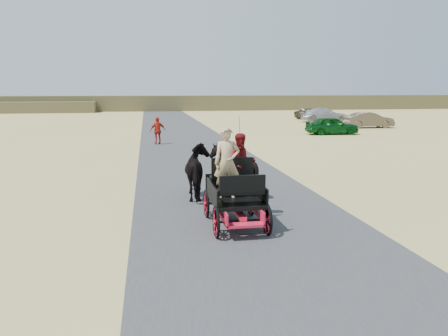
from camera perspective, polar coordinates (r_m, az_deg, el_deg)
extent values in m
plane|color=tan|center=(11.28, 3.47, -7.52)|extent=(140.00, 140.00, 0.00)
cube|color=#38383A|center=(11.28, 3.47, -7.50)|extent=(6.00, 140.00, 0.01)
cube|color=brown|center=(72.52, -8.10, 8.40)|extent=(140.00, 6.00, 2.40)
imported|color=black|center=(13.93, -3.23, -0.48)|extent=(0.91, 2.01, 1.70)
imported|color=black|center=(14.10, 1.21, -0.33)|extent=(1.37, 1.54, 1.70)
imported|color=tan|center=(10.97, 0.38, 0.70)|extent=(0.66, 0.43, 1.80)
imported|color=#660C0F|center=(11.62, 2.31, 0.67)|extent=(0.77, 0.60, 1.58)
imported|color=red|center=(27.84, -8.64, 4.84)|extent=(1.08, 0.67, 1.73)
imported|color=#0C4C19|center=(34.73, 13.92, 5.41)|extent=(4.07, 1.81, 1.36)
imported|color=brown|center=(41.56, 18.42, 5.97)|extent=(4.34, 1.67, 1.41)
imported|color=#B2B2B7|center=(47.53, 13.09, 6.74)|extent=(5.39, 3.30, 1.46)
imported|color=brown|center=(52.36, 11.68, 6.97)|extent=(4.62, 2.38, 1.25)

